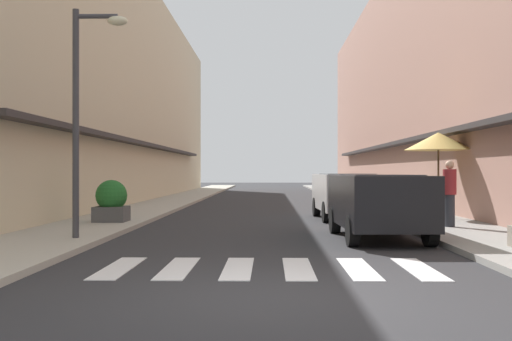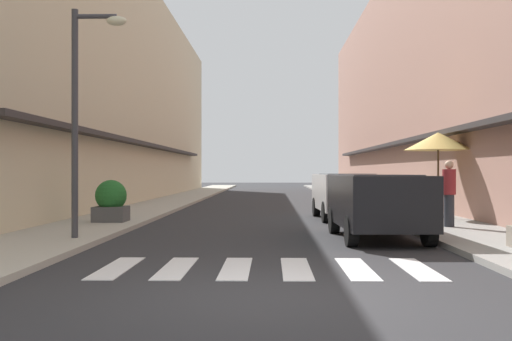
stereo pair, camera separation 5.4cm
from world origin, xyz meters
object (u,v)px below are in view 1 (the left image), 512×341
object	(u,v)px
pedestrian_walking_near	(450,192)
cafe_umbrella	(438,142)
parked_car_mid	(346,191)
parked_car_near	(378,199)
planter_midblock	(111,202)
planter_far	(389,193)
street_lamp	(85,97)

from	to	relation	value
pedestrian_walking_near	cafe_umbrella	bearing A→B (deg)	-87.03
parked_car_mid	cafe_umbrella	distance (m)	3.24
cafe_umbrella	parked_car_near	bearing A→B (deg)	-118.81
parked_car_mid	parked_car_near	bearing A→B (deg)	-90.00
planter_midblock	planter_far	size ratio (longest dim) A/B	0.90
parked_car_near	street_lamp	size ratio (longest dim) A/B	0.83
parked_car_near	parked_car_mid	size ratio (longest dim) A/B	1.02
pedestrian_walking_near	street_lamp	bearing A→B (deg)	31.53
street_lamp	planter_far	bearing A→B (deg)	47.94
cafe_umbrella	planter_midblock	xyz separation A→B (m)	(-9.72, -1.78, -1.77)
parked_car_near	planter_midblock	world-z (taller)	parked_car_near
pedestrian_walking_near	planter_far	bearing A→B (deg)	-73.85
street_lamp	cafe_umbrella	world-z (taller)	street_lamp
planter_far	planter_midblock	bearing A→B (deg)	-150.09
parked_car_near	planter_midblock	distance (m)	7.68
planter_far	parked_car_mid	bearing A→B (deg)	-125.21
cafe_umbrella	pedestrian_walking_near	distance (m)	3.53
cafe_umbrella	planter_midblock	bearing A→B (deg)	-169.62
parked_car_near	pedestrian_walking_near	world-z (taller)	pedestrian_walking_near
street_lamp	planter_far	world-z (taller)	street_lamp
parked_car_mid	planter_midblock	world-z (taller)	parked_car_mid
street_lamp	pedestrian_walking_near	world-z (taller)	street_lamp
planter_midblock	cafe_umbrella	bearing A→B (deg)	10.38
parked_car_mid	pedestrian_walking_near	distance (m)	4.35
planter_far	pedestrian_walking_near	size ratio (longest dim) A/B	0.77
parked_car_mid	pedestrian_walking_near	size ratio (longest dim) A/B	2.34
parked_car_near	planter_midblock	xyz separation A→B (m)	(-6.94, 3.28, -0.24)
parked_car_mid	street_lamp	world-z (taller)	street_lamp
planter_far	pedestrian_walking_near	bearing A→B (deg)	-87.65
street_lamp	planter_midblock	xyz separation A→B (m)	(-0.53, 4.13, -2.46)
cafe_umbrella	planter_far	size ratio (longest dim) A/B	2.01
parked_car_near	planter_far	bearing A→B (deg)	77.14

